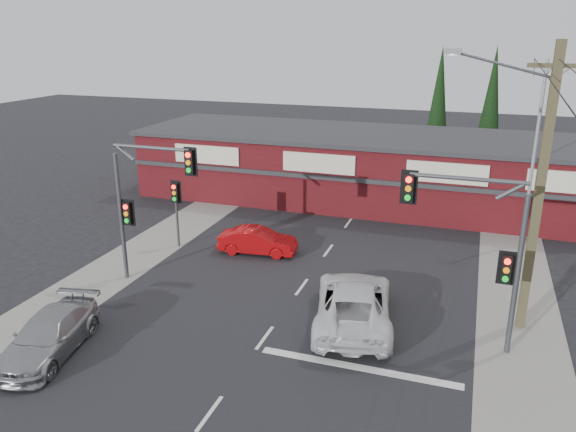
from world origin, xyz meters
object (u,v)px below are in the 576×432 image
(silver_suv, at_px, (49,335))
(white_suv, at_px, (354,303))
(shop_building, at_px, (351,166))
(utility_pole, at_px, (536,183))
(red_sedan, at_px, (258,241))

(silver_suv, bearing_deg, white_suv, 19.06)
(silver_suv, xyz_separation_m, shop_building, (5.42, 20.95, 1.47))
(silver_suv, relative_size, utility_pole, 0.46)
(silver_suv, height_order, utility_pole, utility_pole)
(white_suv, distance_m, silver_suv, 10.51)
(red_sedan, relative_size, utility_pole, 0.37)
(white_suv, relative_size, shop_building, 0.21)
(white_suv, xyz_separation_m, shop_building, (-3.68, 15.70, 1.33))
(red_sedan, xyz_separation_m, utility_pole, (11.51, -3.49, 4.78))
(silver_suv, bearing_deg, red_sedan, 61.70)
(white_suv, distance_m, red_sedan, 7.81)
(white_suv, relative_size, red_sedan, 1.55)
(silver_suv, distance_m, utility_pole, 17.00)
(shop_building, bearing_deg, red_sedan, -101.57)
(white_suv, height_order, red_sedan, white_suv)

